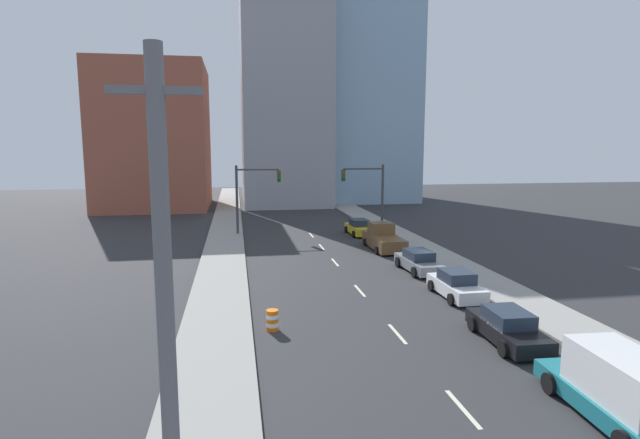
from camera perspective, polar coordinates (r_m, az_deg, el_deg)
sidewalk_left at (r=53.12m, az=-10.63°, el=-0.67°), size 3.23×95.47×0.16m
sidewalk_right at (r=55.15m, az=6.12°, el=-0.24°), size 3.23×95.47×0.16m
lane_stripe_at_9m at (r=17.47m, az=15.99°, el=-20.05°), size 0.16×2.40×0.01m
lane_stripe_at_16m at (r=22.94m, az=8.83°, el=-12.77°), size 0.16×2.40×0.01m
lane_stripe_at_22m at (r=29.13m, az=4.56°, el=-8.10°), size 0.16×2.40×0.01m
lane_stripe_at_30m at (r=35.98m, az=1.72°, el=-4.90°), size 0.16×2.40×0.01m
lane_stripe_at_35m at (r=41.41m, az=0.18°, el=-3.15°), size 0.16×2.40×0.01m
lane_stripe_at_41m at (r=46.90m, az=-1.00°, el=-1.80°), size 0.16×2.40×0.01m
building_brick_left at (r=71.83m, az=-18.37°, el=8.86°), size 14.00×16.00×18.93m
building_office_center at (r=75.70m, az=-4.30°, el=13.59°), size 12.00×20.00×30.51m
building_glass_right at (r=82.46m, az=5.01°, el=16.38°), size 13.00×20.00×39.77m
traffic_signal_left at (r=47.04m, az=-8.09°, el=3.32°), size 4.22×0.35×6.54m
traffic_signal_right at (r=48.79m, az=5.87°, el=3.54°), size 4.22×0.35×6.54m
utility_pole_left_near at (r=9.59m, az=-17.22°, el=-10.98°), size 1.60×0.32×9.95m
traffic_barrel at (r=23.02m, az=-5.47°, el=-11.39°), size 0.56×0.56×0.95m
box_truck_teal at (r=18.09m, az=31.13°, el=-16.31°), size 2.56×5.68×2.18m
sedan_black at (r=22.97m, az=20.64°, el=-11.47°), size 2.15×4.62×1.42m
sedan_white at (r=28.68m, az=15.31°, el=-7.25°), size 2.02×4.33×1.49m
sedan_gray at (r=33.87m, az=11.20°, el=-4.75°), size 2.14×4.74×1.44m
pickup_truck_brown at (r=40.77m, az=7.25°, el=-2.20°), size 2.42×5.75×2.09m
sedan_yellow at (r=47.20m, az=4.50°, el=-0.94°), size 2.12×4.51×1.48m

